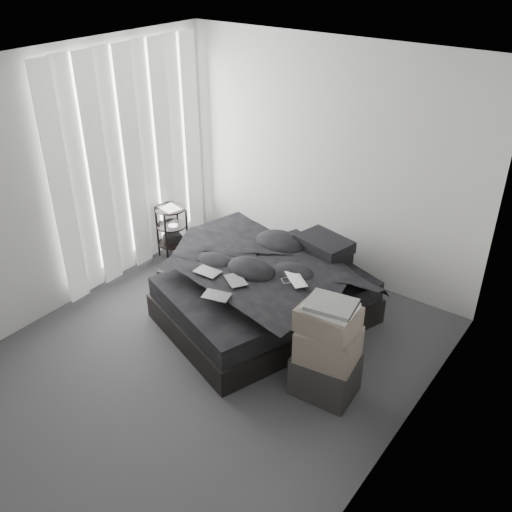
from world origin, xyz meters
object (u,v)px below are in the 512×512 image
Objects in this scene: box_lower at (325,375)px; bed at (265,308)px; side_stand at (172,233)px; laptop at (292,274)px.

bed is at bearing 151.52° from box_lower.
side_stand reaches higher than bed.
laptop is at bearing -12.61° from side_stand.
box_lower is at bearing 1.67° from laptop.
laptop reaches higher than side_stand.
side_stand is at bearing -155.35° from laptop.
bed is at bearing -12.79° from side_stand.
laptop reaches higher than box_lower.
box_lower is (1.03, -0.56, 0.06)m from bed.
bed is at bearing -154.50° from laptop.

